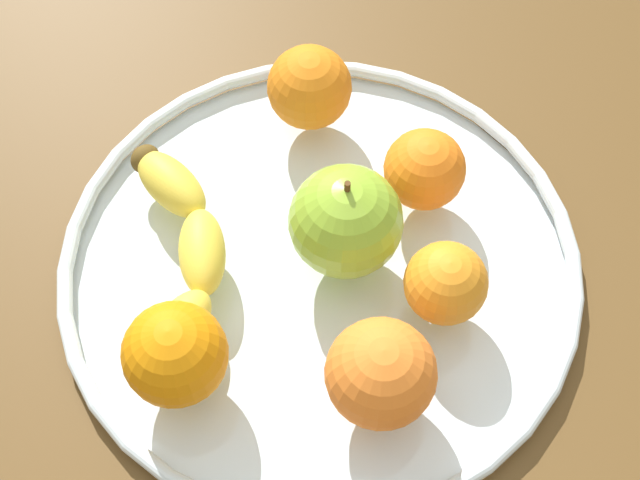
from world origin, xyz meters
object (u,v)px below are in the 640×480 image
Objects in this scene: banana at (181,249)px; orange_back_left at (309,87)px; orange_back_right at (175,354)px; apple at (346,221)px; orange_front_left at (381,373)px; orange_front_right at (446,283)px; fruit_bowl at (320,266)px; orange_center at (425,169)px.

banana is 16.86cm from orange_back_left.
orange_back_right reaches higher than banana.
apple is 11.79cm from orange_front_left.
orange_front_right is (-6.95, -4.57, -1.17)cm from apple.
orange_back_left is at bearing 4.69° from orange_front_right.
orange_front_right reaches higher than fruit_bowl.
fruit_bowl is 6.33× the size of orange_center.
orange_front_right is (-6.95, -6.62, 3.91)cm from fruit_bowl.
orange_center is (9.22, -3.14, 0.11)cm from orange_front_right.
orange_front_left is at bearing -120.54° from orange_back_right.
orange_back_right is 1.20× the size of orange_front_right.
banana is at bearing -21.64° from orange_back_right.
orange_back_right is (7.05, 11.95, -0.15)cm from orange_front_left.
orange_front_right is 0.96× the size of orange_center.
orange_front_right is (-11.14, -15.95, 1.29)cm from banana.
fruit_bowl is 10.36cm from orange_front_right.
fruit_bowl is 5.85× the size of orange_back_left.
fruit_bowl is 14.21cm from orange_back_right.
orange_back_right is 24.78cm from orange_back_left.
orange_front_right is 0.89× the size of orange_back_left.
apple is 1.26× the size of orange_back_right.
apple reaches higher than fruit_bowl.
fruit_bowl is 6.57× the size of orange_front_right.
orange_back_left is at bearing -40.01° from banana.
apple is 8.40cm from orange_front_right.
orange_front_left is 25.04cm from orange_back_left.
orange_center reaches higher than fruit_bowl.
apple reaches higher than banana.
orange_front_left is at bearing 142.45° from orange_center.
orange_front_left is 1.04× the size of orange_back_right.
apple reaches higher than orange_back_left.
banana is (4.19, 9.33, 2.62)cm from fruit_bowl.
fruit_bowl is at bearing 158.90° from orange_back_left.
apple is at bearing -91.62° from banana.
orange_front_left reaches higher than orange_back_right.
apple reaches higher than orange_back_right.
orange_back_right is at bearing 134.34° from orange_back_left.
banana is at bearing 55.07° from orange_front_right.
apple is (-4.19, -11.38, 2.46)cm from banana.
orange_center is 0.92× the size of orange_back_left.
fruit_bowl is 2.02× the size of banana.
orange_center is (-1.92, -19.08, 1.40)cm from banana.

